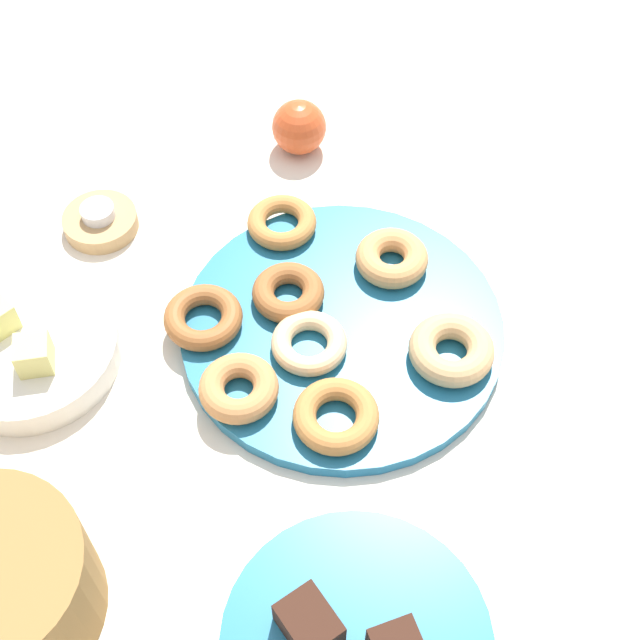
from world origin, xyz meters
TOP-DOWN VIEW (x-y plane):
  - ground_plane at (0.00, 0.00)m, footprint 2.40×2.40m
  - donut_plate at (0.00, 0.00)m, footprint 0.36×0.36m
  - donut_0 at (0.09, 0.13)m, footprint 0.12×0.12m
  - donut_1 at (-0.01, 0.05)m, footprint 0.09×0.09m
  - donut_2 at (0.04, -0.10)m, footprint 0.09×0.09m
  - donut_3 at (0.06, 0.03)m, footprint 0.11×0.11m
  - donut_4 at (-0.10, -0.07)m, footprint 0.13×0.13m
  - donut_5 at (-0.02, 0.14)m, footprint 0.10×0.10m
  - donut_6 at (-0.10, 0.08)m, footprint 0.09×0.09m
  - donut_7 at (0.16, -0.02)m, footprint 0.12×0.12m
  - brownie_far at (-0.26, 0.22)m, footprint 0.05×0.04m
  - candle_holder at (0.30, 0.16)m, footprint 0.09×0.09m
  - tealight at (0.30, 0.16)m, footprint 0.04×0.04m
  - fruit_bowl at (0.16, 0.31)m, footprint 0.20×0.20m
  - melon_chunk_left at (0.13, 0.31)m, footprint 0.05×0.05m
  - apple at (0.28, -0.13)m, footprint 0.07×0.07m

SIDE VIEW (x-z plane):
  - ground_plane at x=0.00m, z-range 0.00..0.00m
  - donut_plate at x=0.00m, z-range 0.00..0.02m
  - candle_holder at x=0.30m, z-range 0.00..0.02m
  - fruit_bowl at x=0.16m, z-range 0.00..0.03m
  - tealight at x=0.30m, z-range 0.02..0.04m
  - donut_7 at x=0.16m, z-range 0.02..0.04m
  - donut_1 at x=-0.01m, z-range 0.02..0.04m
  - donut_0 at x=0.09m, z-range 0.02..0.04m
  - donut_6 at x=-0.10m, z-range 0.02..0.04m
  - donut_3 at x=0.06m, z-range 0.02..0.04m
  - donut_5 at x=-0.02m, z-range 0.02..0.04m
  - donut_2 at x=0.04m, z-range 0.02..0.05m
  - donut_4 at x=-0.10m, z-range 0.02..0.05m
  - brownie_far at x=-0.26m, z-range 0.01..0.05m
  - apple at x=0.28m, z-range 0.00..0.07m
  - melon_chunk_left at x=0.13m, z-range 0.03..0.07m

